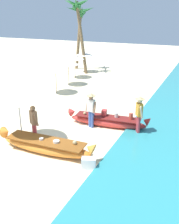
% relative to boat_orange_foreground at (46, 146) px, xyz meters
% --- Properties ---
extents(ground_plane, '(80.00, 80.00, 0.00)m').
position_rel_boat_orange_foreground_xyz_m(ground_plane, '(-0.92, 0.38, -0.30)').
color(ground_plane, beige).
extents(boat_orange_foreground, '(4.26, 1.05, 0.85)m').
position_rel_boat_orange_foreground_xyz_m(boat_orange_foreground, '(0.00, 0.00, 0.00)').
color(boat_orange_foreground, orange).
rests_on(boat_orange_foreground, ground).
extents(boat_red_midground, '(4.14, 1.13, 0.81)m').
position_rel_boat_orange_foreground_xyz_m(boat_red_midground, '(1.30, 3.44, -0.01)').
color(boat_red_midground, red).
rests_on(boat_red_midground, ground).
extents(person_vendor_hatted, '(0.58, 0.44, 1.76)m').
position_rel_boat_orange_foreground_xyz_m(person_vendor_hatted, '(0.60, 2.98, 0.72)').
color(person_vendor_hatted, '#3D5BA8').
rests_on(person_vendor_hatted, ground).
extents(person_tourist_customer, '(0.57, 0.45, 1.70)m').
position_rel_boat_orange_foreground_xyz_m(person_tourist_customer, '(-0.89, 0.48, 0.66)').
color(person_tourist_customer, '#B2383D').
rests_on(person_tourist_customer, ground).
extents(person_vendor_assistant, '(0.47, 0.57, 1.84)m').
position_rel_boat_orange_foreground_xyz_m(person_vendor_assistant, '(2.89, 3.21, 0.77)').
color(person_vendor_assistant, '#B2383D').
rests_on(person_vendor_assistant, ground).
extents(patio_umbrella_large, '(2.18, 2.18, 2.29)m').
position_rel_boat_orange_foreground_xyz_m(patio_umbrella_large, '(-1.47, 0.32, 1.82)').
color(patio_umbrella_large, '#B7B7BC').
rests_on(patio_umbrella_large, ground).
extents(parasol_row_0, '(1.60, 1.60, 1.91)m').
position_rel_boat_orange_foreground_xyz_m(parasol_row_0, '(-4.03, 7.21, 1.44)').
color(parasol_row_0, '#8E6B47').
rests_on(parasol_row_0, ground).
extents(parasol_row_1, '(1.60, 1.60, 1.91)m').
position_rel_boat_orange_foreground_xyz_m(parasol_row_1, '(-4.37, 9.55, 1.44)').
color(parasol_row_1, '#8E6B47').
rests_on(parasol_row_1, ground).
extents(parasol_row_2, '(1.60, 1.60, 1.91)m').
position_rel_boat_orange_foreground_xyz_m(parasol_row_2, '(-5.06, 11.88, 1.44)').
color(parasol_row_2, '#8E6B47').
rests_on(parasol_row_2, ground).
extents(parasol_row_3, '(1.60, 1.60, 1.91)m').
position_rel_boat_orange_foreground_xyz_m(parasol_row_3, '(-5.36, 14.26, 1.44)').
color(parasol_row_3, '#8E6B47').
rests_on(parasol_row_3, ground).
extents(palm_tree_tall_inland, '(2.49, 2.38, 6.56)m').
position_rel_boat_orange_foreground_xyz_m(palm_tree_tall_inland, '(-5.68, 13.81, 4.92)').
color(palm_tree_tall_inland, brown).
rests_on(palm_tree_tall_inland, ground).
extents(palm_tree_leaning_seaward, '(2.53, 2.70, 6.00)m').
position_rel_boat_orange_foreground_xyz_m(palm_tree_leaning_seaward, '(-6.31, 15.48, 4.54)').
color(palm_tree_leaning_seaward, brown).
rests_on(palm_tree_leaning_seaward, ground).
extents(cooler_box, '(0.59, 0.46, 0.41)m').
position_rel_boat_orange_foreground_xyz_m(cooler_box, '(2.03, -0.28, -0.10)').
color(cooler_box, silver).
rests_on(cooler_box, ground).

